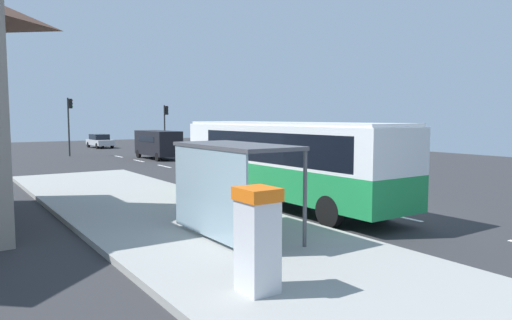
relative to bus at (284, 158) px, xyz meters
name	(u,v)px	position (x,y,z in m)	size (l,w,h in m)	color
ground_plane	(193,174)	(1.71, 11.24, -1.86)	(56.00, 92.00, 0.04)	#2D2D30
sidewalk_platform	(181,221)	(-4.69, -0.76, -1.75)	(6.20, 30.00, 0.18)	#999993
lane_stripe_seg_1	(395,216)	(1.96, -3.76, -1.84)	(0.16, 2.20, 0.01)	silver
lane_stripe_seg_2	(302,196)	(1.96, 1.24, -1.84)	(0.16, 2.20, 0.01)	silver
lane_stripe_seg_3	(241,183)	(1.96, 6.24, -1.84)	(0.16, 2.20, 0.01)	silver
lane_stripe_seg_4	(197,173)	(1.96, 11.24, -1.84)	(0.16, 2.20, 0.01)	silver
lane_stripe_seg_5	(164,166)	(1.96, 16.24, -1.84)	(0.16, 2.20, 0.01)	silver
lane_stripe_seg_6	(139,161)	(1.96, 21.24, -1.84)	(0.16, 2.20, 0.01)	silver
lane_stripe_seg_7	(118,156)	(1.96, 26.24, -1.84)	(0.16, 2.20, 0.01)	silver
bus	(284,158)	(0.00, 0.00, 0.00)	(2.61, 11.03, 3.21)	#1E8C47
white_van	(158,143)	(3.91, 22.04, -0.50)	(2.11, 5.24, 2.30)	black
sedan_near	(100,141)	(4.01, 39.12, -1.05)	(2.01, 4.48, 1.52)	#B7B7BC
ticket_machine	(257,239)	(-6.21, -7.30, -0.67)	(0.66, 0.76, 1.94)	silver
recycling_bin_red	(235,196)	(-2.49, -0.41, -1.19)	(0.52, 0.52, 0.95)	red
recycling_bin_yellow	(224,193)	(-2.49, 0.29, -1.19)	(0.52, 0.52, 0.95)	yellow
recycling_bin_orange	(215,191)	(-2.49, 0.99, -1.19)	(0.52, 0.52, 0.95)	orange
traffic_light_near_side	(166,121)	(7.22, 28.12, 1.22)	(0.49, 0.28, 4.57)	#2D2D2D
traffic_light_far_side	(70,118)	(-1.39, 28.92, 1.54)	(0.49, 0.28, 5.10)	#2D2D2D
bus_shelter	(225,166)	(-4.70, -3.56, 0.25)	(1.80, 4.00, 2.50)	#4C4C51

